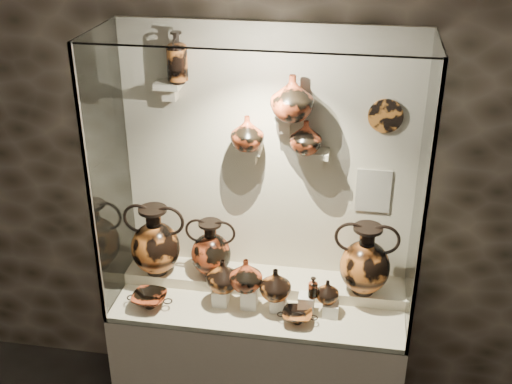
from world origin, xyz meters
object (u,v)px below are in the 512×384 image
kylix_left (150,299)px  amphora_left (155,240)px  lekythos_tall (177,55)px  jug_b (246,275)px  jug_a (223,275)px  jug_e (327,291)px  ovoid_vase_b (292,97)px  kylix_right (297,316)px  ovoid_vase_c (306,137)px  amphora_mid (211,248)px  amphora_right (365,259)px  ovoid_vase_a (247,133)px  lekythos_small (313,286)px  jug_c (275,284)px

kylix_left → amphora_left: bearing=113.8°
amphora_left → lekythos_tall: 1.12m
jug_b → lekythos_tall: size_ratio=0.64×
amphora_left → jug_a: size_ratio=2.23×
jug_e → ovoid_vase_b: 1.11m
kylix_right → lekythos_tall: lekythos_tall is taller
lekythos_tall → ovoid_vase_c: 0.82m
amphora_mid → ovoid_vase_c: 0.91m
ovoid_vase_c → amphora_right: bearing=8.2°
kylix_right → ovoid_vase_a: size_ratio=1.12×
jug_e → amphora_right: bearing=52.5°
ovoid_vase_b → ovoid_vase_c: size_ratio=1.31×
amphora_mid → ovoid_vase_b: size_ratio=1.50×
amphora_mid → amphora_right: (0.91, -0.03, 0.04)m
jug_e → ovoid_vase_c: (-0.17, 0.24, 0.83)m
ovoid_vase_b → jug_e: bearing=-50.1°
amphora_left → amphora_right: (1.25, 0.00, -0.00)m
ovoid_vase_c → jug_a: bearing=-128.2°
lekythos_small → kylix_left: lekythos_small is taller
jug_a → lekythos_small: jug_a is taller
jug_c → ovoid_vase_c: bearing=65.3°
ovoid_vase_b → ovoid_vase_c: 0.24m
amphora_mid → ovoid_vase_a: ovoid_vase_a is taller
amphora_right → ovoid_vase_a: 0.99m
jug_c → kylix_right: bearing=-32.1°
amphora_left → jug_b: 0.61m
kylix_right → jug_a: bearing=150.4°
amphora_right → lekythos_tall: size_ratio=1.41×
jug_e → ovoid_vase_b: size_ratio=0.57×
kylix_right → ovoid_vase_c: 1.00m
jug_b → jug_e: size_ratio=1.42×
amphora_left → kylix_right: bearing=2.9°
kylix_left → amphora_right: bearing=29.0°
ovoid_vase_c → lekythos_tall: bearing=-161.0°
amphora_left → jug_b: amphora_left is taller
jug_e → ovoid_vase_c: 0.88m
amphora_left → jug_c: bearing=6.1°
jug_a → amphora_mid: bearing=103.1°
amphora_mid → jug_b: bearing=-41.8°
jug_c → lekythos_tall: (-0.59, 0.29, 1.21)m
jug_b → amphora_left: bearing=159.3°
amphora_mid → lekythos_small: amphora_mid is taller
jug_a → ovoid_vase_a: 0.83m
kylix_right → ovoid_vase_c: size_ratio=1.18×
kylix_right → lekythos_tall: bearing=135.6°
jug_c → ovoid_vase_b: bearing=79.5°
kylix_left → ovoid_vase_b: ovoid_vase_b is taller
amphora_right → ovoid_vase_c: ovoid_vase_c is taller
amphora_right → amphora_mid: bearing=157.3°
jug_a → lekythos_tall: lekythos_tall is taller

